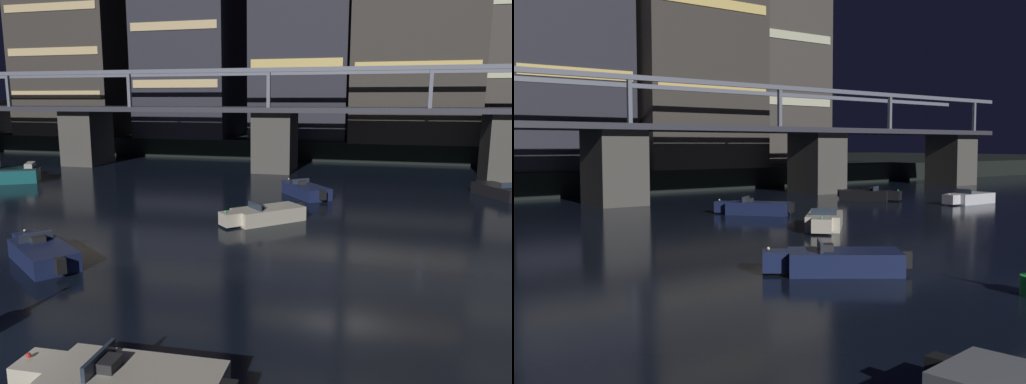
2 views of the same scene
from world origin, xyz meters
The scene contains 7 objects.
river_bridge centered at (0.00, 34.80, 4.03)m, with size 85.99×6.40×9.38m.
tower_east_low centered at (24.85, 50.28, 19.97)m, with size 11.71×11.83×35.84m.
speedboat_mid_left centered at (21.89, 19.47, 0.41)m, with size 5.20×1.87×1.16m.
speedboat_mid_center centered at (-3.84, 6.41, 0.41)m, with size 4.70×3.97×1.16m.
speedboat_mid_right centered at (3.59, 15.42, 0.41)m, with size 4.40×4.37×1.16m.
speedboat_far_center centered at (17.97, 26.20, 0.41)m, with size 3.48×4.91×1.16m.
speedboat_far_right centered at (4.63, 23.25, 0.41)m, with size 4.08×4.64×1.16m.
Camera 2 is at (-18.67, -9.41, 4.47)m, focal length 43.97 mm.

